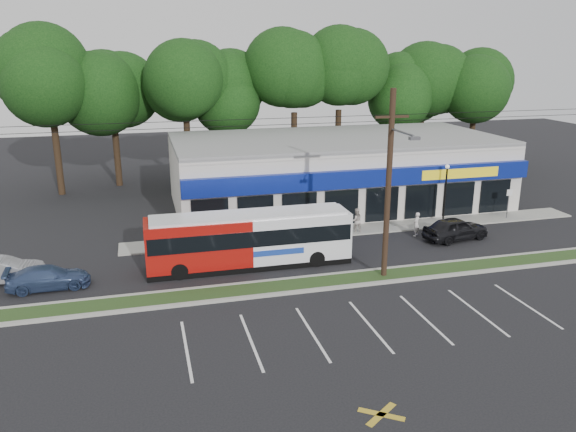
{
  "coord_description": "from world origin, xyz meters",
  "views": [
    {
      "loc": [
        -9.2,
        -24.88,
        11.88
      ],
      "look_at": [
        -1.3,
        5.0,
        2.61
      ],
      "focal_mm": 35.0,
      "sensor_mm": 36.0,
      "label": 1
    }
  ],
  "objects_px": {
    "car_blue": "(48,277)",
    "pedestrian_b": "(356,221)",
    "metrobus": "(249,238)",
    "sign_post": "(509,199)",
    "car_dark": "(456,229)",
    "lamp_post": "(446,187)",
    "utility_pole": "(386,180)",
    "car_silver": "(3,271)",
    "pedestrian_a": "(416,224)"
  },
  "relations": [
    {
      "from": "car_blue",
      "to": "pedestrian_a",
      "type": "height_order",
      "value": "pedestrian_a"
    },
    {
      "from": "lamp_post",
      "to": "car_silver",
      "type": "relative_size",
      "value": 1.04
    },
    {
      "from": "metrobus",
      "to": "pedestrian_b",
      "type": "xyz_separation_m",
      "value": [
        8.01,
        4.0,
        -0.79
      ]
    },
    {
      "from": "sign_post",
      "to": "utility_pole",
      "type": "bearing_deg",
      "value": -149.85
    },
    {
      "from": "utility_pole",
      "to": "car_blue",
      "type": "xyz_separation_m",
      "value": [
        -17.12,
        3.09,
        -4.82
      ]
    },
    {
      "from": "lamp_post",
      "to": "car_blue",
      "type": "xyz_separation_m",
      "value": [
        -25.29,
        -4.78,
        -2.08
      ]
    },
    {
      "from": "utility_pole",
      "to": "lamp_post",
      "type": "distance_m",
      "value": 11.67
    },
    {
      "from": "car_silver",
      "to": "car_blue",
      "type": "height_order",
      "value": "car_silver"
    },
    {
      "from": "utility_pole",
      "to": "car_dark",
      "type": "distance_m",
      "value": 9.71
    },
    {
      "from": "metrobus",
      "to": "pedestrian_b",
      "type": "relative_size",
      "value": 6.78
    },
    {
      "from": "utility_pole",
      "to": "car_silver",
      "type": "distance_m",
      "value": 20.6
    },
    {
      "from": "metrobus",
      "to": "car_silver",
      "type": "relative_size",
      "value": 2.8
    },
    {
      "from": "car_blue",
      "to": "sign_post",
      "type": "bearing_deg",
      "value": -83.43
    },
    {
      "from": "utility_pole",
      "to": "metrobus",
      "type": "xyz_separation_m",
      "value": [
        -6.51,
        3.57,
        -3.78
      ]
    },
    {
      "from": "car_blue",
      "to": "pedestrian_b",
      "type": "distance_m",
      "value": 19.16
    },
    {
      "from": "car_dark",
      "to": "metrobus",
      "type": "bearing_deg",
      "value": 84.39
    },
    {
      "from": "pedestrian_b",
      "to": "car_dark",
      "type": "bearing_deg",
      "value": 153.36
    },
    {
      "from": "car_silver",
      "to": "car_blue",
      "type": "distance_m",
      "value": 2.79
    },
    {
      "from": "lamp_post",
      "to": "sign_post",
      "type": "height_order",
      "value": "lamp_post"
    },
    {
      "from": "pedestrian_a",
      "to": "metrobus",
      "type": "bearing_deg",
      "value": -30.11
    },
    {
      "from": "sign_post",
      "to": "car_dark",
      "type": "height_order",
      "value": "sign_post"
    },
    {
      "from": "car_dark",
      "to": "pedestrian_b",
      "type": "relative_size",
      "value": 2.58
    },
    {
      "from": "sign_post",
      "to": "metrobus",
      "type": "height_order",
      "value": "metrobus"
    },
    {
      "from": "utility_pole",
      "to": "car_blue",
      "type": "bearing_deg",
      "value": 169.76
    },
    {
      "from": "sign_post",
      "to": "pedestrian_b",
      "type": "distance_m",
      "value": 11.69
    },
    {
      "from": "lamp_post",
      "to": "car_blue",
      "type": "bearing_deg",
      "value": -169.29
    },
    {
      "from": "lamp_post",
      "to": "metrobus",
      "type": "height_order",
      "value": "lamp_post"
    },
    {
      "from": "car_dark",
      "to": "car_silver",
      "type": "distance_m",
      "value": 26.7
    },
    {
      "from": "car_dark",
      "to": "car_silver",
      "type": "height_order",
      "value": "car_dark"
    },
    {
      "from": "car_dark",
      "to": "lamp_post",
      "type": "bearing_deg",
      "value": -26.99
    },
    {
      "from": "lamp_post",
      "to": "car_silver",
      "type": "height_order",
      "value": "lamp_post"
    },
    {
      "from": "utility_pole",
      "to": "metrobus",
      "type": "height_order",
      "value": "utility_pole"
    },
    {
      "from": "metrobus",
      "to": "utility_pole",
      "type": "bearing_deg",
      "value": -28.3
    },
    {
      "from": "pedestrian_b",
      "to": "sign_post",
      "type": "bearing_deg",
      "value": -178.62
    },
    {
      "from": "utility_pole",
      "to": "car_silver",
      "type": "bearing_deg",
      "value": 167.08
    },
    {
      "from": "utility_pole",
      "to": "pedestrian_b",
      "type": "height_order",
      "value": "utility_pole"
    },
    {
      "from": "lamp_post",
      "to": "car_dark",
      "type": "distance_m",
      "value": 3.92
    },
    {
      "from": "sign_post",
      "to": "car_dark",
      "type": "bearing_deg",
      "value": -153.12
    },
    {
      "from": "lamp_post",
      "to": "metrobus",
      "type": "xyz_separation_m",
      "value": [
        -14.68,
        -4.3,
        -1.04
      ]
    },
    {
      "from": "lamp_post",
      "to": "sign_post",
      "type": "bearing_deg",
      "value": -2.58
    },
    {
      "from": "pedestrian_a",
      "to": "pedestrian_b",
      "type": "relative_size",
      "value": 0.94
    },
    {
      "from": "car_silver",
      "to": "car_blue",
      "type": "bearing_deg",
      "value": -121.66
    },
    {
      "from": "utility_pole",
      "to": "lamp_post",
      "type": "height_order",
      "value": "utility_pole"
    },
    {
      "from": "utility_pole",
      "to": "pedestrian_a",
      "type": "xyz_separation_m",
      "value": [
        5.09,
        5.97,
        -4.62
      ]
    },
    {
      "from": "lamp_post",
      "to": "pedestrian_a",
      "type": "height_order",
      "value": "lamp_post"
    },
    {
      "from": "car_blue",
      "to": "pedestrian_b",
      "type": "height_order",
      "value": "pedestrian_b"
    },
    {
      "from": "lamp_post",
      "to": "car_dark",
      "type": "xyz_separation_m",
      "value": [
        -1.0,
        -3.27,
        -1.93
      ]
    },
    {
      "from": "sign_post",
      "to": "pedestrian_b",
      "type": "relative_size",
      "value": 1.31
    },
    {
      "from": "lamp_post",
      "to": "sign_post",
      "type": "xyz_separation_m",
      "value": [
        5.0,
        -0.23,
        -1.12
      ]
    },
    {
      "from": "lamp_post",
      "to": "utility_pole",
      "type": "bearing_deg",
      "value": -136.05
    }
  ]
}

